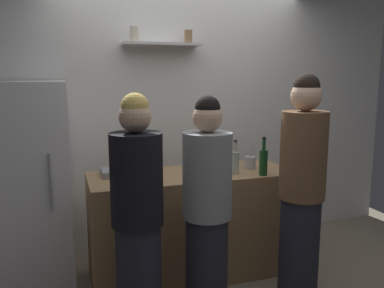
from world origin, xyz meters
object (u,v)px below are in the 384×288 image
at_px(person_grey_hoodie, 207,212).
at_px(water_bottle_plastic, 197,155).
at_px(person_blonde, 138,219).
at_px(baking_pan, 122,172).
at_px(wine_bottle_green_glass, 263,161).
at_px(utensil_holder, 250,162).
at_px(wine_bottle_pale_glass, 235,162).
at_px(person_brown_jacket, 302,192).
at_px(refrigerator, 29,184).

bearing_deg(person_grey_hoodie, water_bottle_plastic, 74.84).
bearing_deg(water_bottle_plastic, person_blonde, -128.41).
bearing_deg(baking_pan, wine_bottle_green_glass, -19.10).
xyz_separation_m(wine_bottle_green_glass, water_bottle_plastic, (-0.41, 0.49, -0.02)).
bearing_deg(person_blonde, utensil_holder, -28.06).
bearing_deg(wine_bottle_pale_glass, utensil_holder, 31.93).
bearing_deg(utensil_holder, person_brown_jacket, -81.19).
xyz_separation_m(utensil_holder, wine_bottle_green_glass, (0.00, -0.24, 0.06)).
distance_m(wine_bottle_green_glass, wine_bottle_pale_glass, 0.23).
xyz_separation_m(refrigerator, wine_bottle_green_glass, (1.85, -0.57, 0.18)).
relative_size(water_bottle_plastic, person_brown_jacket, 0.12).
bearing_deg(wine_bottle_pale_glass, person_grey_hoodie, -130.74).
relative_size(refrigerator, utensil_holder, 7.69).
bearing_deg(person_blonde, person_grey_hoodie, -55.63).
relative_size(wine_bottle_green_glass, person_grey_hoodie, 0.20).
distance_m(wine_bottle_green_glass, water_bottle_plastic, 0.64).
xyz_separation_m(baking_pan, utensil_holder, (1.10, -0.14, 0.03)).
relative_size(refrigerator, person_grey_hoodie, 1.05).
bearing_deg(water_bottle_plastic, utensil_holder, -31.76).
height_order(utensil_holder, wine_bottle_pale_glass, wine_bottle_pale_glass).
height_order(wine_bottle_pale_glass, person_brown_jacket, person_brown_jacket).
bearing_deg(wine_bottle_green_glass, water_bottle_plastic, 129.79).
bearing_deg(person_blonde, refrigerator, 67.58).
bearing_deg(utensil_holder, person_blonde, -149.83).
bearing_deg(wine_bottle_green_glass, wine_bottle_pale_glass, 150.93).
bearing_deg(person_grey_hoodie, wine_bottle_green_glass, 31.10).
relative_size(wine_bottle_green_glass, person_brown_jacket, 0.18).
distance_m(refrigerator, water_bottle_plastic, 1.45).
bearing_deg(utensil_holder, refrigerator, 169.73).
distance_m(refrigerator, baking_pan, 0.77).
height_order(utensil_holder, person_brown_jacket, person_brown_jacket).
xyz_separation_m(water_bottle_plastic, person_grey_hoodie, (-0.23, -0.89, -0.22)).
bearing_deg(utensil_holder, wine_bottle_pale_glass, -148.07).
xyz_separation_m(person_grey_hoodie, person_blonde, (-0.49, -0.02, 0.01)).
bearing_deg(water_bottle_plastic, refrigerator, 176.75).
bearing_deg(wine_bottle_green_glass, person_brown_jacket, -76.45).
bearing_deg(baking_pan, person_blonde, -91.93).
height_order(water_bottle_plastic, person_blonde, person_blonde).
bearing_deg(refrigerator, baking_pan, -14.46).
bearing_deg(person_brown_jacket, person_grey_hoodie, 83.73).
bearing_deg(person_blonde, person_brown_jacket, -58.10).
bearing_deg(person_grey_hoodie, refrigerator, 140.66).
relative_size(baking_pan, person_grey_hoodie, 0.21).
distance_m(wine_bottle_green_glass, person_blonde, 1.23).
distance_m(baking_pan, person_grey_hoodie, 0.92).
distance_m(utensil_holder, water_bottle_plastic, 0.48).
xyz_separation_m(refrigerator, wine_bottle_pale_glass, (1.65, -0.46, 0.17)).
xyz_separation_m(wine_bottle_green_glass, person_grey_hoodie, (-0.64, -0.40, -0.24)).
bearing_deg(utensil_holder, wine_bottle_green_glass, -89.65).
height_order(water_bottle_plastic, person_grey_hoodie, person_grey_hoodie).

